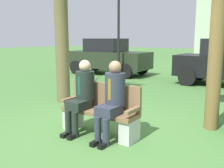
{
  "coord_description": "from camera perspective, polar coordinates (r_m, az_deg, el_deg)",
  "views": [
    {
      "loc": [
        2.66,
        -3.55,
        1.69
      ],
      "look_at": [
        0.0,
        0.34,
        0.85
      ],
      "focal_mm": 41.33,
      "sensor_mm": 36.0,
      "label": 1
    }
  ],
  "objects": [
    {
      "name": "street_lamp",
      "position": [
        10.59,
        1.46,
        12.8
      ],
      "size": [
        0.24,
        0.24,
        3.58
      ],
      "color": "black",
      "rests_on": "ground"
    },
    {
      "name": "seated_man_right",
      "position": [
        4.25,
        0.05,
        -2.81
      ],
      "size": [
        0.34,
        0.72,
        1.32
      ],
      "color": "#2D3342",
      "rests_on": "ground"
    },
    {
      "name": "seated_man_left",
      "position": [
        4.64,
        -6.63,
        -1.89
      ],
      "size": [
        0.34,
        0.72,
        1.31
      ],
      "color": "#1E2823",
      "rests_on": "ground"
    },
    {
      "name": "ground_plane",
      "position": [
        4.74,
        -2.37,
        -10.76
      ],
      "size": [
        80.0,
        80.0,
        0.0
      ],
      "primitive_type": "plane",
      "color": "#477839"
    },
    {
      "name": "park_bench",
      "position": [
        4.61,
        -2.46,
        -6.14
      ],
      "size": [
        1.45,
        0.44,
        0.9
      ],
      "color": "brown",
      "rests_on": "ground"
    },
    {
      "name": "shrub_near_bench",
      "position": [
        7.78,
        -0.63,
        -0.16
      ],
      "size": [
        0.98,
        0.89,
        0.61
      ],
      "primitive_type": "ellipsoid",
      "color": "#365D2B",
      "rests_on": "ground"
    },
    {
      "name": "parked_car_near",
      "position": [
        12.22,
        -0.89,
        6.08
      ],
      "size": [
        3.93,
        1.77,
        1.68
      ],
      "color": "#232D1E",
      "rests_on": "ground"
    }
  ]
}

